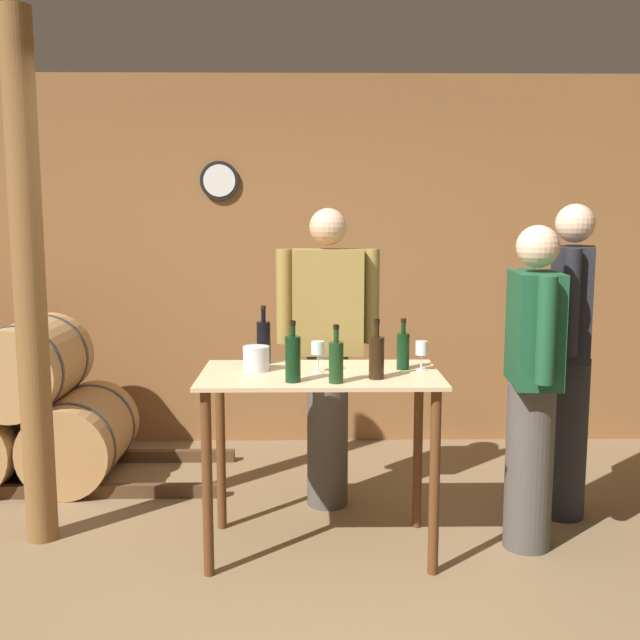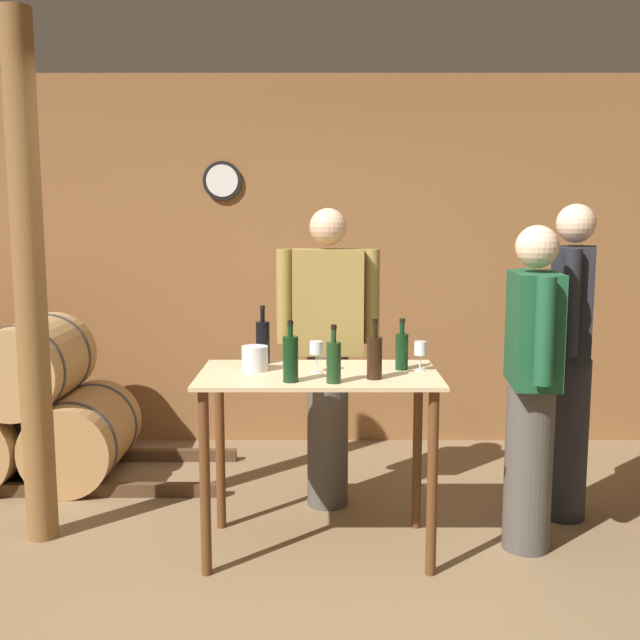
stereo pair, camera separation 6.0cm
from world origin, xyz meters
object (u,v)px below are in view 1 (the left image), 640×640
(wooden_post, at_px, (29,285))
(person_visitor_with_scarf, at_px, (532,381))
(wine_bottle_left, at_px, (293,358))
(wine_glass_near_center, at_px, (422,349))
(wine_bottle_center, at_px, (336,361))
(person_visitor_bearded, at_px, (569,354))
(ice_bucket, at_px, (256,359))
(wine_bottle_far_left, at_px, (264,341))
(wine_bottle_right, at_px, (377,356))
(wine_bottle_far_right, at_px, (403,350))
(person_host, at_px, (328,351))
(wine_glass_near_left, at_px, (318,349))

(wooden_post, relative_size, person_visitor_with_scarf, 1.63)
(wine_bottle_left, distance_m, wine_glass_near_center, 0.69)
(wine_bottle_center, bearing_deg, person_visitor_bearded, 26.01)
(wooden_post, bearing_deg, ice_bucket, -4.92)
(wooden_post, relative_size, wine_bottle_far_left, 8.81)
(wine_bottle_far_left, bearing_deg, wine_bottle_right, -34.28)
(person_visitor_bearded, bearing_deg, wine_bottle_far_right, -160.55)
(person_host, bearing_deg, wine_bottle_left, -102.70)
(wine_bottle_right, bearing_deg, wine_bottle_far_left, 145.72)
(wine_glass_near_center, relative_size, ice_bucket, 1.12)
(person_visitor_with_scarf, bearing_deg, wine_bottle_right, -168.86)
(wine_glass_near_left, relative_size, person_visitor_bearded, 0.09)
(wine_bottle_far_left, bearing_deg, wine_bottle_left, -69.82)
(wine_bottle_right, relative_size, wine_bottle_far_right, 1.10)
(wine_bottle_far_right, height_order, ice_bucket, wine_bottle_far_right)
(wine_bottle_right, xyz_separation_m, wine_glass_near_center, (0.24, 0.19, -0.00))
(wine_bottle_right, relative_size, person_host, 0.17)
(wine_bottle_right, bearing_deg, person_visitor_with_scarf, 11.14)
(wine_bottle_far_right, bearing_deg, person_visitor_with_scarf, -5.17)
(wine_bottle_far_left, relative_size, wine_bottle_left, 1.06)
(ice_bucket, bearing_deg, wine_bottle_left, -53.27)
(wooden_post, bearing_deg, wine_glass_near_left, -5.44)
(person_visitor_bearded, bearing_deg, wine_glass_near_left, -163.82)
(wine_glass_near_center, relative_size, person_visitor_with_scarf, 0.09)
(wooden_post, height_order, person_visitor_bearded, wooden_post)
(wine_glass_near_left, bearing_deg, wooden_post, 174.56)
(wine_bottle_center, xyz_separation_m, person_visitor_bearded, (1.32, 0.64, -0.09))
(wine_bottle_center, height_order, person_visitor_with_scarf, person_visitor_with_scarf)
(wine_bottle_far_left, distance_m, wine_glass_near_left, 0.36)
(wine_glass_near_left, distance_m, ice_bucket, 0.32)
(person_visitor_bearded, bearing_deg, person_host, 171.82)
(person_host, bearing_deg, wooden_post, -163.24)
(wine_glass_near_left, height_order, person_visitor_with_scarf, person_visitor_with_scarf)
(wine_bottle_far_right, relative_size, person_visitor_with_scarf, 0.16)
(ice_bucket, xyz_separation_m, person_visitor_with_scarf, (1.39, -0.03, -0.11))
(wine_bottle_center, bearing_deg, wine_glass_near_center, 32.32)
(wooden_post, xyz_separation_m, wine_bottle_far_left, (1.18, 0.09, -0.31))
(wine_bottle_right, height_order, person_visitor_with_scarf, person_visitor_with_scarf)
(wine_bottle_right, height_order, person_visitor_bearded, person_visitor_bearded)
(wine_bottle_left, distance_m, wine_glass_near_left, 0.25)
(wine_bottle_far_right, height_order, wine_glass_near_center, wine_bottle_far_right)
(wine_bottle_far_left, height_order, wine_bottle_center, wine_bottle_far_left)
(wooden_post, height_order, wine_bottle_far_right, wooden_post)
(ice_bucket, bearing_deg, wooden_post, 175.08)
(wooden_post, height_order, wine_bottle_center, wooden_post)
(wine_bottle_left, relative_size, person_visitor_bearded, 0.16)
(wine_bottle_right, distance_m, person_visitor_with_scarf, 0.83)
(wine_bottle_far_left, xyz_separation_m, person_host, (0.35, 0.37, -0.12))
(wine_bottle_center, height_order, wine_bottle_right, wine_bottle_right)
(wine_glass_near_left, xyz_separation_m, wine_glass_near_center, (0.52, 0.04, -0.01))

